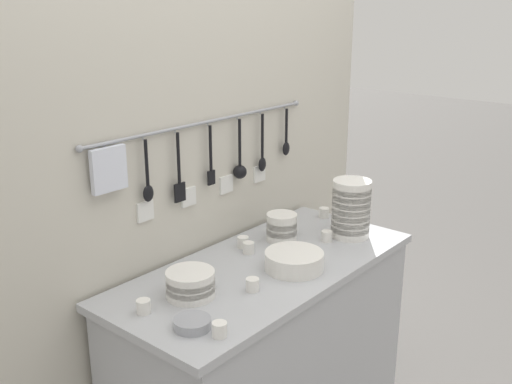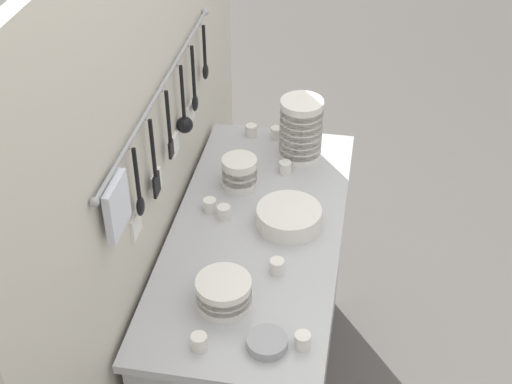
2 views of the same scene
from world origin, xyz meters
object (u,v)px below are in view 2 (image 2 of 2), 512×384
cup_back_left (302,340)px  cup_front_left (277,266)px  cup_beside_plates (251,130)px  cup_front_right (285,167)px  cup_mid_row (210,205)px  bowl_stack_back_corner (301,129)px  bowl_stack_tall_left (224,292)px  cup_back_right (277,133)px  cup_by_caddy (224,212)px  plate_stack (289,217)px  cup_edge_near (199,342)px  bowl_stack_wide_centre (240,173)px  steel_mixing_bowl (267,343)px

cup_back_left → cup_front_left: same height
cup_beside_plates → cup_front_right: size_ratio=1.00×
cup_mid_row → bowl_stack_back_corner: bearing=-34.6°
bowl_stack_tall_left → cup_front_left: size_ratio=3.60×
bowl_stack_back_corner → cup_back_right: 0.19m
cup_mid_row → cup_by_caddy: size_ratio=1.00×
plate_stack → cup_back_left: bearing=-168.0°
bowl_stack_back_corner → cup_front_right: bowl_stack_back_corner is taller
bowl_stack_tall_left → cup_front_left: bowl_stack_tall_left is taller
cup_edge_near → bowl_stack_wide_centre: bearing=2.6°
bowl_stack_back_corner → cup_beside_plates: size_ratio=5.34×
bowl_stack_wide_centre → steel_mixing_bowl: 0.75m
cup_by_caddy → bowl_stack_wide_centre: bearing=-5.6°
steel_mixing_bowl → cup_by_caddy: bearing=23.8°
cup_back_right → bowl_stack_wide_centre: bearing=166.6°
cup_front_right → cup_by_caddy: bearing=150.8°
bowl_stack_wide_centre → cup_front_right: bowl_stack_wide_centre is taller
bowl_stack_tall_left → cup_by_caddy: (0.39, 0.08, -0.02)m
cup_beside_plates → cup_front_left: size_ratio=1.00×
bowl_stack_back_corner → cup_front_left: size_ratio=5.34×
bowl_stack_back_corner → bowl_stack_tall_left: bearing=171.3°
plate_stack → cup_front_right: (0.30, 0.06, -0.01)m
bowl_stack_wide_centre → plate_stack: bowl_stack_wide_centre is taller
cup_back_left → steel_mixing_bowl: bearing=100.9°
bowl_stack_wide_centre → cup_front_right: (0.11, -0.15, -0.03)m
cup_edge_near → steel_mixing_bowl: bearing=-79.1°
bowl_stack_tall_left → cup_back_left: bowl_stack_tall_left is taller
plate_stack → cup_by_caddy: bearing=89.4°
bowl_stack_back_corner → cup_beside_plates: bowl_stack_back_corner is taller
cup_front_right → bowl_stack_back_corner: bearing=-20.2°
bowl_stack_tall_left → bowl_stack_back_corner: size_ratio=0.67×
plate_stack → cup_back_left: 0.52m
cup_front_left → cup_front_right: bearing=5.5°
bowl_stack_tall_left → cup_back_left: size_ratio=3.60×
cup_edge_near → cup_front_left: 0.37m
cup_front_right → cup_by_caddy: size_ratio=1.00×
cup_front_left → cup_beside_plates: bearing=16.1°
steel_mixing_bowl → cup_edge_near: 0.18m
cup_edge_near → cup_back_left: (0.05, -0.28, 0.00)m
cup_beside_plates → cup_back_left: size_ratio=1.00×
bowl_stack_tall_left → cup_mid_row: (0.42, 0.14, -0.02)m
cup_edge_near → cup_back_left: size_ratio=1.00×
cup_back_left → bowl_stack_tall_left: bearing=63.9°
cup_edge_near → cup_beside_plates: bearing=2.8°
bowl_stack_wide_centre → plate_stack: (-0.19, -0.20, -0.02)m
bowl_stack_wide_centre → cup_back_right: 0.35m
bowl_stack_wide_centre → cup_front_left: size_ratio=2.74×
bowl_stack_wide_centre → cup_mid_row: (-0.16, 0.07, -0.03)m
plate_stack → cup_beside_plates: 0.57m
cup_beside_plates → cup_by_caddy: same height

